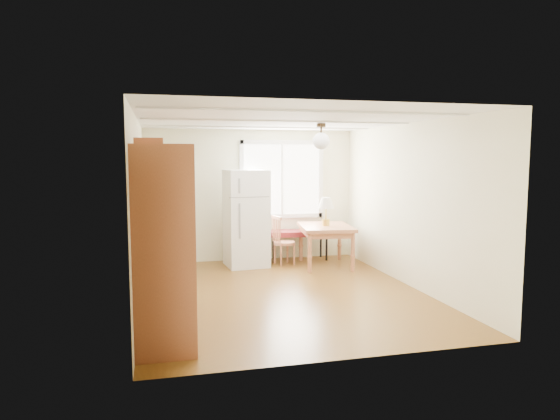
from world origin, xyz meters
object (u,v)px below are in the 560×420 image
object	(u,v)px
bench	(298,234)
dining_table	(326,231)
chair	(280,237)
refrigerator	(246,218)

from	to	relation	value
bench	dining_table	bearing A→B (deg)	-52.36
bench	chair	bearing A→B (deg)	-133.77
refrigerator	chair	distance (m)	0.73
chair	refrigerator	bearing A→B (deg)	160.89
bench	dining_table	distance (m)	0.72
dining_table	chair	distance (m)	0.84
refrigerator	dining_table	world-z (taller)	refrigerator
chair	bench	bearing A→B (deg)	25.46
refrigerator	chair	world-z (taller)	refrigerator
chair	dining_table	bearing A→B (deg)	-32.30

